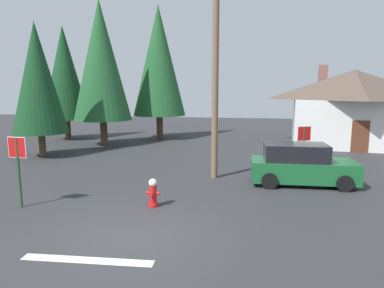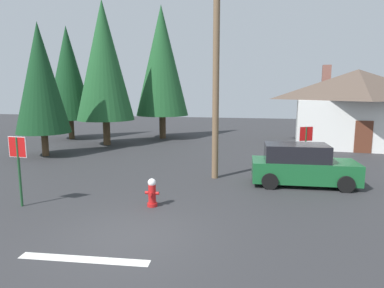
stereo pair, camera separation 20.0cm
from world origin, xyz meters
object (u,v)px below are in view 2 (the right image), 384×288
(stop_sign_far, at_px, (306,138))
(pine_tree_mid_left, at_px, (104,61))
(stop_sign_near, at_px, (18,157))
(utility_pole, at_px, (216,77))
(parked_car, at_px, (301,166))
(fire_hydrant, at_px, (152,193))
(pine_tree_short_left, at_px, (68,73))
(pine_tree_far_center, at_px, (162,61))
(pine_tree_tall_left, at_px, (41,79))
(house, at_px, (356,106))

(stop_sign_far, height_order, pine_tree_mid_left, pine_tree_mid_left)
(stop_sign_near, bearing_deg, utility_pole, 40.65)
(stop_sign_near, relative_size, parked_car, 0.56)
(fire_hydrant, bearing_deg, utility_pole, 69.45)
(stop_sign_near, distance_m, stop_sign_far, 12.99)
(pine_tree_short_left, bearing_deg, pine_tree_mid_left, -28.49)
(stop_sign_far, relative_size, parked_car, 0.48)
(stop_sign_near, bearing_deg, stop_sign_far, 39.93)
(fire_hydrant, bearing_deg, pine_tree_far_center, 105.60)
(stop_sign_near, relative_size, utility_pole, 0.28)
(pine_tree_tall_left, bearing_deg, fire_hydrant, -38.13)
(pine_tree_tall_left, bearing_deg, pine_tree_mid_left, 69.39)
(parked_car, bearing_deg, pine_tree_far_center, 128.53)
(utility_pole, xyz_separation_m, parked_car, (3.60, -0.34, -3.59))
(stop_sign_far, distance_m, pine_tree_short_left, 18.69)
(pine_tree_short_left, bearing_deg, stop_sign_far, -20.48)
(parked_car, bearing_deg, house, 67.35)
(utility_pole, xyz_separation_m, pine_tree_tall_left, (-10.52, 2.97, 0.12))
(pine_tree_mid_left, bearing_deg, stop_sign_near, -76.37)
(pine_tree_tall_left, distance_m, pine_tree_far_center, 9.90)
(house, bearing_deg, pine_tree_tall_left, -156.63)
(utility_pole, height_order, pine_tree_tall_left, utility_pole)
(stop_sign_near, bearing_deg, pine_tree_short_left, 116.03)
(stop_sign_far, distance_m, parked_car, 3.82)
(house, relative_size, pine_tree_short_left, 1.03)
(stop_sign_near, distance_m, fire_hydrant, 4.51)
(utility_pole, height_order, pine_tree_mid_left, pine_tree_mid_left)
(pine_tree_short_left, height_order, pine_tree_far_center, pine_tree_far_center)
(parked_car, bearing_deg, stop_sign_near, -153.77)
(pine_tree_tall_left, xyz_separation_m, pine_tree_far_center, (4.61, 8.61, 1.60))
(pine_tree_far_center, bearing_deg, pine_tree_mid_left, -125.49)
(stop_sign_near, bearing_deg, pine_tree_far_center, 90.42)
(stop_sign_near, bearing_deg, pine_tree_mid_left, 103.63)
(parked_car, relative_size, pine_tree_far_center, 0.41)
(utility_pole, xyz_separation_m, stop_sign_far, (4.18, 3.37, -2.94))
(pine_tree_mid_left, xyz_separation_m, pine_tree_short_left, (-4.18, 2.27, -0.68))
(stop_sign_near, distance_m, pine_tree_far_center, 17.14)
(fire_hydrant, distance_m, pine_tree_mid_left, 14.70)
(stop_sign_near, xyz_separation_m, stop_sign_far, (9.96, 8.34, -0.22))
(pine_tree_tall_left, xyz_separation_m, pine_tree_mid_left, (1.71, 4.54, 1.33))
(house, xyz_separation_m, pine_tree_mid_left, (-17.20, -3.63, 3.09))
(stop_sign_far, xyz_separation_m, pine_tree_tall_left, (-14.69, -0.40, 3.06))
(house, distance_m, pine_tree_far_center, 14.69)
(house, xyz_separation_m, pine_tree_short_left, (-21.37, -1.36, 2.41))
(pine_tree_mid_left, bearing_deg, parked_car, -32.35)
(parked_car, xyz_separation_m, pine_tree_short_left, (-16.58, 10.12, 4.36))
(pine_tree_tall_left, height_order, pine_tree_far_center, pine_tree_far_center)
(fire_hydrant, distance_m, house, 18.31)
(pine_tree_far_center, bearing_deg, utility_pole, -63.00)
(parked_car, xyz_separation_m, pine_tree_far_center, (-9.50, 11.93, 5.31))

